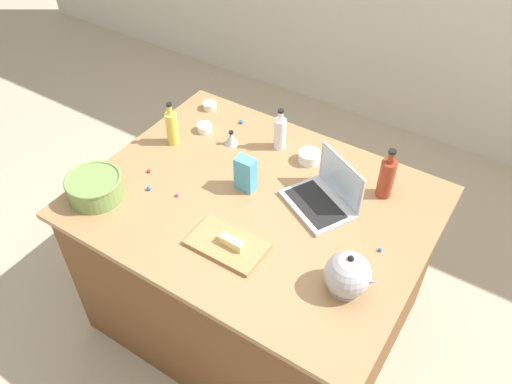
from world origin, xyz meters
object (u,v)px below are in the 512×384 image
(kettle, at_px, (348,275))
(ramekin_small, at_px, (210,106))
(ramekin_medium, at_px, (205,128))
(candy_bag, at_px, (245,174))
(mixing_bowl_large, at_px, (95,187))
(bottle_oil, at_px, (172,127))
(ramekin_wide, at_px, (309,157))
(bottle_vinegar, at_px, (280,133))
(butter_stick_left, at_px, (232,242))
(cutting_board, at_px, (227,244))
(kitchen_timer, at_px, (231,138))
(laptop, at_px, (325,196))
(bottle_soy, at_px, (387,177))

(kettle, xyz_separation_m, ramekin_small, (-1.15, 0.69, -0.06))
(ramekin_medium, relative_size, candy_bag, 0.46)
(mixing_bowl_large, distance_m, ramekin_small, 0.84)
(bottle_oil, bearing_deg, ramekin_wide, 20.27)
(bottle_vinegar, height_order, ramekin_medium, bottle_vinegar)
(kettle, bearing_deg, ramekin_wide, 129.07)
(butter_stick_left, bearing_deg, cutting_board, 180.00)
(kettle, bearing_deg, mixing_bowl_large, -172.68)
(kettle, bearing_deg, kitchen_timer, 150.36)
(mixing_bowl_large, relative_size, butter_stick_left, 2.29)
(laptop, relative_size, bottle_vinegar, 1.70)
(mixing_bowl_large, distance_m, bottle_soy, 1.30)
(laptop, bearing_deg, mixing_bowl_large, -149.70)
(kettle, xyz_separation_m, butter_stick_left, (-0.48, -0.07, -0.04))
(candy_bag, bearing_deg, kettle, -22.57)
(butter_stick_left, bearing_deg, bottle_soy, 58.15)
(butter_stick_left, bearing_deg, kitchen_timer, 124.96)
(bottle_vinegar, xyz_separation_m, kettle, (0.66, -0.61, -0.01))
(mixing_bowl_large, relative_size, bottle_vinegar, 1.13)
(cutting_board, height_order, butter_stick_left, butter_stick_left)
(bottle_oil, height_order, butter_stick_left, bottle_oil)
(cutting_board, height_order, ramekin_wide, ramekin_wide)
(cutting_board, height_order, kitchen_timer, kitchen_timer)
(ramekin_medium, relative_size, kitchen_timer, 1.02)
(bottle_oil, bearing_deg, kettle, -17.17)
(bottle_vinegar, relative_size, ramekin_wide, 2.07)
(bottle_soy, xyz_separation_m, kitchen_timer, (-0.79, -0.07, -0.07))
(cutting_board, relative_size, candy_bag, 1.88)
(ramekin_medium, height_order, kitchen_timer, kitchen_timer)
(bottle_soy, bearing_deg, bottle_vinegar, 175.66)
(mixing_bowl_large, relative_size, bottle_soy, 0.99)
(bottle_soy, bearing_deg, kettle, -81.63)
(bottle_soy, bearing_deg, ramekin_wide, 176.37)
(laptop, xyz_separation_m, bottle_vinegar, (-0.38, 0.24, 0.04))
(bottle_soy, xyz_separation_m, ramekin_wide, (-0.39, 0.03, -0.08))
(bottle_soy, relative_size, candy_bag, 1.50)
(ramekin_medium, bearing_deg, ramekin_small, 119.17)
(ramekin_medium, bearing_deg, cutting_board, -46.51)
(bottle_soy, bearing_deg, candy_bag, -151.25)
(laptop, relative_size, ramekin_medium, 4.83)
(bottle_oil, height_order, candy_bag, bottle_oil)
(mixing_bowl_large, distance_m, kitchen_timer, 0.71)
(cutting_board, height_order, ramekin_small, ramekin_small)
(bottle_vinegar, xyz_separation_m, butter_stick_left, (0.18, -0.68, -0.05))
(ramekin_wide, bearing_deg, bottle_oil, -159.73)
(kitchen_timer, bearing_deg, cutting_board, -56.77)
(bottle_soy, distance_m, ramekin_medium, 0.98)
(bottle_oil, distance_m, ramekin_wide, 0.70)
(bottle_oil, distance_m, kettle, 1.18)
(butter_stick_left, height_order, ramekin_wide, same)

